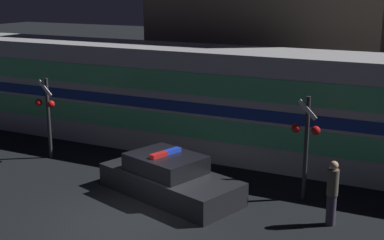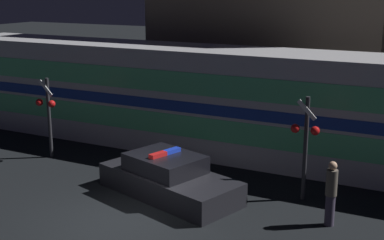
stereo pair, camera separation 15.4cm
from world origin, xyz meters
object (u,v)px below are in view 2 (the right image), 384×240
object	(u,v)px
train	(210,100)
police_car	(168,179)
crossing_signal_near	(305,140)
pedestrian	(331,193)

from	to	relation	value
train	police_car	size ratio (longest dim) A/B	4.93
crossing_signal_near	train	bearing A→B (deg)	144.84
crossing_signal_near	police_car	bearing A→B (deg)	-158.27
police_car	crossing_signal_near	world-z (taller)	crossing_signal_near
police_car	train	bearing A→B (deg)	117.71
train	police_car	bearing A→B (deg)	-79.54
train	crossing_signal_near	distance (m)	5.49
train	police_car	distance (m)	4.90
train	crossing_signal_near	world-z (taller)	train
police_car	pedestrian	size ratio (longest dim) A/B	2.73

